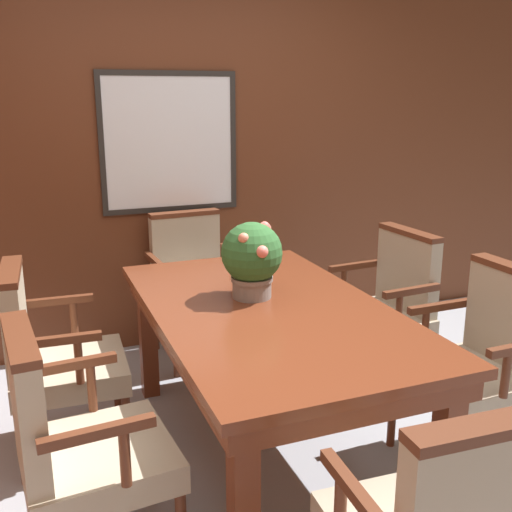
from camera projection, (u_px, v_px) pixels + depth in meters
ground_plane at (299, 482)px, 2.70m from camera, size 14.00×14.00×0.00m
wall_back at (186, 166)px, 4.01m from camera, size 7.20×0.08×2.45m
dining_table at (268, 326)px, 2.76m from camera, size 1.03×1.78×0.75m
chair_left_far at (51, 353)px, 2.81m from camera, size 0.54×0.58×0.94m
chair_right_near at (481, 358)px, 2.76m from camera, size 0.53×0.57×0.94m
chair_right_far at (385, 304)px, 3.46m from camera, size 0.55×0.59×0.94m
chair_head_far at (193, 279)px, 3.93m from camera, size 0.59×0.55×0.94m
chair_left_near at (74, 441)px, 2.10m from camera, size 0.56×0.59×0.94m
potted_plant at (252, 257)px, 2.81m from camera, size 0.29×0.32×0.36m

